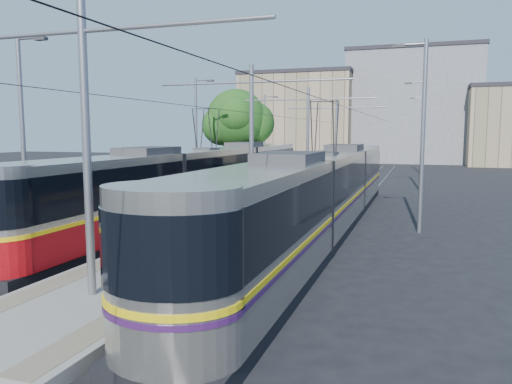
% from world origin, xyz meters
% --- Properties ---
extents(ground, '(160.00, 160.00, 0.00)m').
position_xyz_m(ground, '(0.00, 0.00, 0.00)').
color(ground, black).
rests_on(ground, ground).
extents(platform, '(4.00, 50.00, 0.30)m').
position_xyz_m(platform, '(0.00, 17.00, 0.15)').
color(platform, gray).
rests_on(platform, ground).
extents(tactile_strip_left, '(0.70, 50.00, 0.01)m').
position_xyz_m(tactile_strip_left, '(-1.45, 17.00, 0.30)').
color(tactile_strip_left, gray).
rests_on(tactile_strip_left, platform).
extents(tactile_strip_right, '(0.70, 50.00, 0.01)m').
position_xyz_m(tactile_strip_right, '(1.45, 17.00, 0.30)').
color(tactile_strip_right, gray).
rests_on(tactile_strip_right, platform).
extents(rails, '(8.71, 70.00, 0.03)m').
position_xyz_m(rails, '(0.00, 17.00, 0.02)').
color(rails, gray).
rests_on(rails, ground).
extents(track_arrow, '(1.20, 5.00, 0.01)m').
position_xyz_m(track_arrow, '(-3.60, -3.00, 0.01)').
color(track_arrow, silver).
rests_on(track_arrow, ground).
extents(tram_left, '(2.43, 30.62, 5.50)m').
position_xyz_m(tram_left, '(-3.60, 10.96, 1.71)').
color(tram_left, black).
rests_on(tram_left, ground).
extents(tram_right, '(2.43, 28.97, 5.50)m').
position_xyz_m(tram_right, '(3.60, 6.87, 1.86)').
color(tram_right, black).
rests_on(tram_right, ground).
extents(catenary, '(9.20, 70.00, 7.00)m').
position_xyz_m(catenary, '(0.00, 14.15, 4.52)').
color(catenary, gray).
rests_on(catenary, platform).
extents(street_lamps, '(15.18, 38.22, 8.00)m').
position_xyz_m(street_lamps, '(-0.00, 21.00, 4.18)').
color(street_lamps, gray).
rests_on(street_lamps, ground).
extents(shelter, '(0.91, 1.20, 2.36)m').
position_xyz_m(shelter, '(0.11, 14.98, 1.53)').
color(shelter, black).
rests_on(shelter, platform).
extents(tree, '(5.31, 4.91, 7.72)m').
position_xyz_m(tree, '(-6.48, 24.29, 5.22)').
color(tree, '#382314').
rests_on(tree, ground).
extents(building_left, '(16.32, 12.24, 13.02)m').
position_xyz_m(building_left, '(-10.00, 60.00, 6.52)').
color(building_left, tan).
rests_on(building_left, ground).
extents(building_centre, '(18.36, 14.28, 16.05)m').
position_xyz_m(building_centre, '(6.00, 64.00, 8.04)').
color(building_centre, gray).
rests_on(building_centre, ground).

